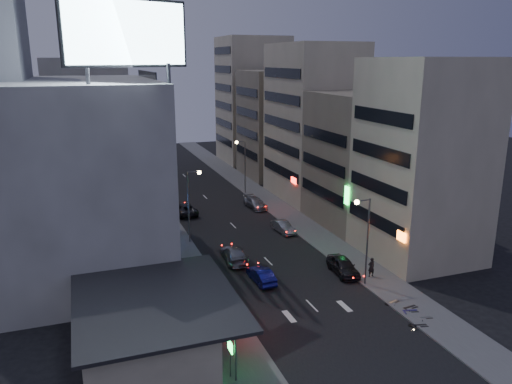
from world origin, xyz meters
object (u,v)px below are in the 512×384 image
road_car_blue (261,275)px  scooter_black_b (414,299)px  parked_car_right_mid (283,227)px  scooter_black_a (427,317)px  scooter_blue (417,303)px  scooter_silver_b (396,294)px  person (371,267)px  parked_car_right_near (343,266)px  road_car_silver (234,254)px  parked_car_left (185,209)px  parked_car_right_far (255,203)px  scooter_silver_a (431,310)px

road_car_blue → scooter_black_b: 13.43m
parked_car_right_mid → scooter_black_a: size_ratio=2.30×
scooter_blue → scooter_silver_b: (-0.58, 2.06, -0.05)m
parked_car_right_mid → scooter_blue: bearing=-88.9°
parked_car_right_mid → scooter_black_b: 20.80m
scooter_silver_b → person: bearing=-25.6°
parked_car_right_near → road_car_silver: 10.91m
parked_car_left → parked_car_right_mid: bearing=126.3°
parked_car_right_near → scooter_black_a: parked_car_right_near is taller
parked_car_right_far → scooter_black_b: (2.84, -31.03, -0.03)m
road_car_blue → scooter_blue: size_ratio=2.34×
parked_car_right_mid → scooter_silver_b: size_ratio=2.49×
scooter_black_b → road_car_silver: bearing=30.4°
scooter_silver_b → scooter_silver_a: bearing=177.2°
road_car_blue → scooter_blue: bearing=134.5°
person → scooter_black_b: size_ratio=1.03×
parked_car_right_far → scooter_silver_a: (2.90, -33.03, -0.10)m
scooter_blue → scooter_silver_b: 2.14m
road_car_silver → scooter_silver_b: size_ratio=3.26×
parked_car_right_mid → parked_car_right_far: bearing=82.0°
parked_car_right_mid → scooter_blue: size_ratio=2.25×
scooter_black_a → scooter_black_b: size_ratio=0.96×
road_car_blue → person: (10.00, -2.55, 0.37)m
parked_car_right_mid → scooter_black_b: parked_car_right_mid is taller
scooter_black_a → scooter_blue: (0.76, 2.15, 0.01)m
parked_car_right_near → parked_car_right_far: size_ratio=0.96×
parked_car_left → scooter_black_a: (11.49, -34.42, -0.08)m
parked_car_right_mid → scooter_silver_a: (3.18, -22.57, -0.05)m
scooter_blue → road_car_silver: bearing=50.7°
parked_car_right_far → person: person is taller
scooter_black_a → scooter_silver_a: scooter_black_a is taller
parked_car_left → person: (12.24, -25.47, 0.32)m
parked_car_left → scooter_black_b: parked_car_left is taller
scooter_black_a → scooter_silver_b: size_ratio=1.08×
parked_car_right_near → scooter_black_a: 10.68m
person → scooter_silver_b: 4.79m
parked_car_right_far → scooter_blue: 31.88m
person → road_car_blue: bearing=-17.5°
road_car_silver → parked_car_right_far: bearing=-111.4°
scooter_black_b → scooter_silver_b: bearing=26.0°
parked_car_left → scooter_silver_a: 35.81m
scooter_silver_a → scooter_silver_b: scooter_silver_b is taller
parked_car_left → scooter_blue: 34.51m
parked_car_right_far → road_car_blue: size_ratio=1.17×
parked_car_left → parked_car_right_far: bearing=172.7°
parked_car_right_near → scooter_silver_b: 6.56m
scooter_black_a → scooter_black_b: (1.06, 2.90, 0.02)m
scooter_blue → scooter_black_a: bearing=175.1°
parked_car_right_mid → road_car_blue: 13.96m
scooter_blue → scooter_black_b: 0.81m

